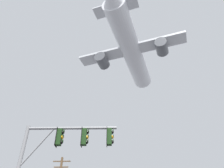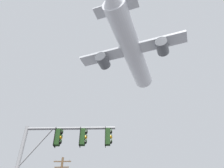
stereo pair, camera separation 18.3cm
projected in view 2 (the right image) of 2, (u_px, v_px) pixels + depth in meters
name	position (u px, v px, depth m)	size (l,w,h in m)	color
signal_pole_near	(57.00, 153.00, 11.18)	(5.12, 0.52, 6.48)	gray
airplane	(132.00, 50.00, 47.21)	(23.42, 30.32, 8.36)	white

